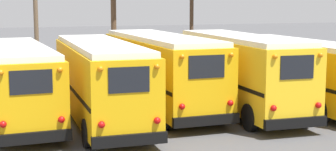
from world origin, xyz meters
TOP-DOWN VIEW (x-y plane):
  - ground_plane at (0.00, 0.00)m, footprint 160.00×160.00m
  - school_bus_0 at (-6.12, 0.07)m, footprint 2.67×9.71m
  - school_bus_1 at (-3.06, -1.07)m, footprint 2.74×9.99m
  - school_bus_2 at (-0.00, 0.52)m, footprint 2.62×10.19m
  - school_bus_3 at (3.06, -1.16)m, footprint 2.90×9.65m
  - school_bus_4 at (6.12, -1.05)m, footprint 2.58×9.44m
  - utility_pole at (-4.33, 10.07)m, footprint 1.80×0.26m
  - fence_line at (0.00, 6.78)m, footprint 20.30×0.06m

SIDE VIEW (x-z plane):
  - ground_plane at x=0.00m, z-range 0.00..0.00m
  - fence_line at x=0.00m, z-range 0.28..1.70m
  - school_bus_4 at x=6.12m, z-range 0.14..3.15m
  - school_bus_0 at x=-6.12m, z-range 0.14..3.17m
  - school_bus_1 at x=-3.06m, z-range 0.13..3.31m
  - school_bus_2 at x=0.00m, z-range 0.15..3.44m
  - school_bus_3 at x=3.06m, z-range 0.14..3.46m
  - utility_pole at x=-4.33m, z-range 0.18..7.60m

